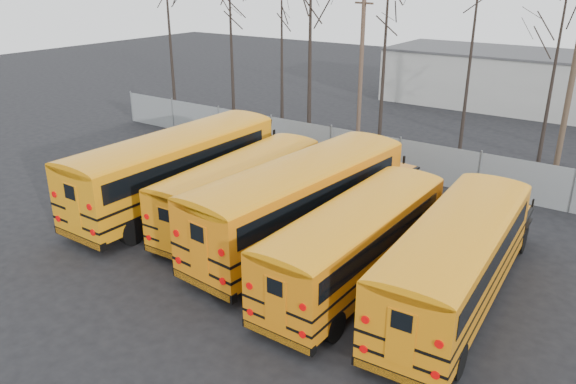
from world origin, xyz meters
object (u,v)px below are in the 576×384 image
Objects in this scene: bus_a at (180,163)px; bus_c at (305,194)px; bus_d at (360,236)px; utility_pole_right at (573,72)px; bus_e at (459,253)px; utility_pole_left at (361,63)px; bus_b at (244,184)px.

bus_a is 6.46m from bus_c.
utility_pole_right is (3.04, 16.81, 3.32)m from bus_d.
bus_d is (3.10, -1.47, -0.27)m from bus_c.
bus_e is 16.60m from utility_pole_right.
utility_pole_right is (12.05, -0.06, 0.63)m from utility_pole_left.
bus_b is 1.05× the size of utility_pole_right.
utility_pole_left is at bearing 98.46° from bus_b.
utility_pole_left reaches higher than bus_a.
bus_c is 1.42× the size of utility_pole_left.
bus_a is 20.14m from utility_pole_right.
bus_b is 18.08m from utility_pole_right.
utility_pole_right reaches higher than bus_c.
bus_a is 1.19× the size of bus_b.
utility_pole_left is at bearing 88.49° from bus_a.
bus_b is 6.38m from bus_d.
bus_a reaches higher than bus_e.
utility_pole_left reaches higher than bus_c.
bus_a reaches higher than bus_d.
bus_a reaches higher than bus_b.
bus_c is 3.44m from bus_d.
bus_b is at bearing 170.42° from bus_e.
utility_pole_right is at bearing 56.69° from bus_b.
bus_b is (3.39, 0.22, -0.32)m from bus_a.
utility_pole_left is (-2.84, 15.25, 2.71)m from bus_b.
utility_pole_right reaches higher than bus_e.
bus_c is (6.46, 0.08, -0.03)m from bus_a.
bus_a is 12.69m from bus_e.
utility_pole_left is 0.87× the size of utility_pole_right.
bus_c is at bearing -49.88° from utility_pole_left.
bus_e is 1.11× the size of utility_pole_right.
bus_a is at bearing -147.96° from utility_pole_right.
bus_b is 1.20× the size of utility_pole_left.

